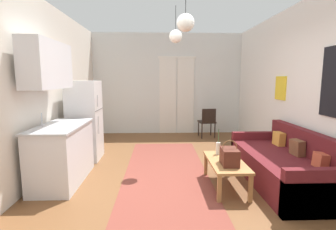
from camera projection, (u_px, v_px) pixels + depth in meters
ground_plane at (177, 193)px, 3.67m from camera, size 4.85×8.38×0.10m
wall_back at (168, 84)px, 7.36m from camera, size 4.45×0.13×2.88m
wall_right at (332, 90)px, 3.54m from camera, size 0.12×7.98×2.88m
wall_left at (15, 91)px, 3.38m from camera, size 0.12×7.98×2.88m
area_rug at (166, 171)px, 4.38m from camera, size 1.38×3.73×0.01m
couch at (286, 166)px, 3.88m from camera, size 0.93×2.08×0.82m
coffee_table at (226, 164)px, 3.71m from camera, size 0.49×1.02×0.41m
bamboo_vase at (218, 148)px, 4.01m from camera, size 0.07×0.07×0.41m
handbag at (229, 156)px, 3.52m from camera, size 0.24×0.33×0.35m
refrigerator at (85, 120)px, 4.99m from camera, size 0.60×0.64×1.55m
kitchen_counter at (59, 130)px, 3.86m from camera, size 0.63×1.32×2.14m
accent_chair at (207, 121)px, 6.85m from camera, size 0.46×0.45×0.80m
pendant_lamp_near at (186, 23)px, 3.08m from camera, size 0.22×0.22×0.72m
pendant_lamp_far at (176, 36)px, 4.55m from camera, size 0.23×0.23×0.65m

